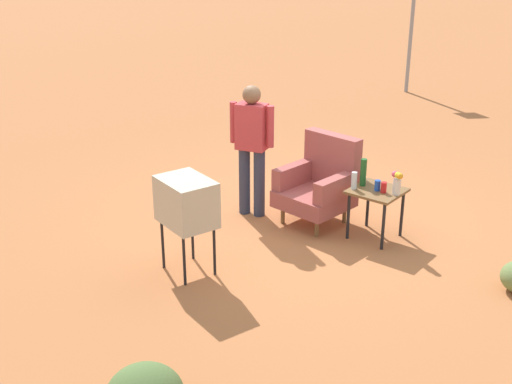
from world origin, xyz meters
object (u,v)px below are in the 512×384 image
(road_sign, at_px, (411,28))
(flower_vase, at_px, (397,182))
(soda_can_red, at_px, (384,187))
(tv_on_stand, at_px, (187,202))
(bottle_short_clear, at_px, (354,181))
(person_standing, at_px, (252,143))
(bottle_wine_green, at_px, (363,172))
(side_table, at_px, (377,197))
(soda_can_blue, at_px, (377,185))
(armchair, at_px, (320,183))

(road_sign, distance_m, flower_vase, 7.66)
(soda_can_red, bearing_deg, flower_vase, 13.52)
(tv_on_stand, relative_size, bottle_short_clear, 5.15)
(person_standing, height_order, bottle_short_clear, person_standing)
(bottle_wine_green, xyz_separation_m, soda_can_red, (0.29, -0.04, -0.10))
(tv_on_stand, relative_size, person_standing, 0.63)
(road_sign, distance_m, bottle_wine_green, 7.47)
(side_table, bearing_deg, person_standing, -166.59)
(soda_can_red, bearing_deg, bottle_wine_green, 171.38)
(flower_vase, bearing_deg, bottle_short_clear, -162.27)
(bottle_wine_green, bearing_deg, side_table, -5.08)
(soda_can_blue, height_order, soda_can_red, same)
(soda_can_blue, xyz_separation_m, soda_can_red, (0.08, -0.01, 0.00))
(tv_on_stand, bearing_deg, soda_can_blue, 59.63)
(armchair, height_order, bottle_wine_green, armchair)
(bottle_wine_green, bearing_deg, armchair, -177.54)
(armchair, bearing_deg, bottle_short_clear, -13.88)
(person_standing, height_order, road_sign, road_sign)
(tv_on_stand, bearing_deg, soda_can_red, 57.69)
(side_table, height_order, road_sign, road_sign)
(armchair, xyz_separation_m, soda_can_red, (0.86, -0.02, 0.15))
(person_standing, distance_m, soda_can_red, 1.69)
(bottle_short_clear, height_order, soda_can_red, bottle_short_clear)
(tv_on_stand, height_order, flower_vase, tv_on_stand)
(bottle_short_clear, bearing_deg, road_sign, 111.87)
(side_table, height_order, tv_on_stand, tv_on_stand)
(side_table, distance_m, soda_can_red, 0.18)
(tv_on_stand, distance_m, bottle_wine_green, 2.15)
(tv_on_stand, bearing_deg, person_standing, 105.00)
(tv_on_stand, xyz_separation_m, soda_can_blue, (1.12, 1.91, -0.13))
(road_sign, distance_m, soda_can_red, 7.64)
(tv_on_stand, relative_size, soda_can_red, 8.44)
(bottle_wine_green, relative_size, bottle_short_clear, 1.60)
(armchair, height_order, road_sign, road_sign)
(side_table, relative_size, soda_can_red, 4.85)
(road_sign, relative_size, bottle_short_clear, 12.20)
(armchair, height_order, soda_can_red, armchair)
(person_standing, bearing_deg, armchair, 25.02)
(road_sign, bearing_deg, tv_on_stand, -77.63)
(armchair, relative_size, flower_vase, 4.00)
(soda_can_red, bearing_deg, bottle_short_clear, -160.49)
(road_sign, bearing_deg, person_standing, -78.21)
(side_table, relative_size, bottle_short_clear, 2.96)
(armchair, relative_size, road_sign, 0.43)
(soda_can_blue, bearing_deg, soda_can_red, -5.63)
(tv_on_stand, xyz_separation_m, road_sign, (-1.94, 8.83, 0.60))
(side_table, height_order, person_standing, person_standing)
(road_sign, relative_size, flower_vase, 9.21)
(tv_on_stand, height_order, bottle_wine_green, tv_on_stand)
(side_table, height_order, flower_vase, flower_vase)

